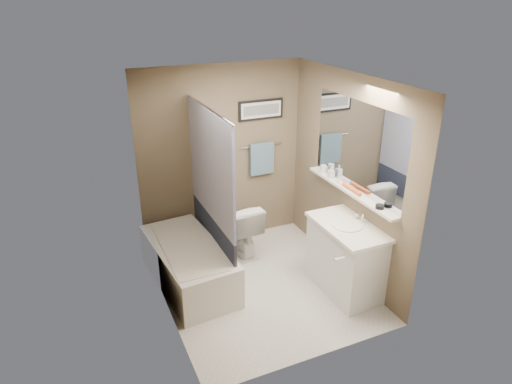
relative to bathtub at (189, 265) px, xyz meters
name	(u,v)px	position (x,y,z in m)	size (l,w,h in m)	color
ground	(261,286)	(0.75, -0.41, -0.25)	(2.50, 2.50, 0.00)	silver
ceiling	(262,82)	(0.75, -0.41, 2.13)	(2.20, 2.50, 0.04)	white
wall_back	(222,158)	(0.75, 0.82, 0.95)	(2.20, 0.04, 2.40)	brown
wall_front	(322,247)	(0.75, -1.64, 0.95)	(2.20, 0.04, 2.40)	brown
wall_left	(162,211)	(-0.33, -0.41, 0.95)	(0.04, 2.50, 2.40)	brown
wall_right	(346,178)	(1.83, -0.41, 0.95)	(0.04, 2.50, 2.40)	brown
tile_surround	(152,209)	(-0.34, 0.09, 0.75)	(0.02, 1.55, 2.00)	tan
curtain_rod	(208,108)	(0.35, 0.09, 1.80)	(0.02, 0.02, 1.55)	silver
curtain_upper	(211,166)	(0.35, 0.09, 1.15)	(0.03, 1.45, 1.28)	silver
curtain_lower	(213,230)	(0.35, 0.09, 0.33)	(0.03, 1.45, 0.36)	#252D45
mirror	(358,147)	(1.84, -0.56, 1.37)	(0.02, 1.60, 1.00)	silver
shelf	(350,191)	(1.79, -0.56, 0.85)	(0.12, 1.60, 0.03)	silver
towel_bar	(261,145)	(1.30, 0.81, 1.05)	(0.02, 0.02, 0.60)	silver
towel	(262,159)	(1.30, 0.79, 0.87)	(0.34, 0.05, 0.44)	#7CA4B4
art_frame	(261,110)	(1.30, 0.82, 1.53)	(0.62, 0.03, 0.26)	black
art_mat	(261,110)	(1.30, 0.81, 1.53)	(0.56, 0.00, 0.20)	white
art_image	(261,110)	(1.30, 0.81, 1.53)	(0.50, 0.00, 0.13)	#595959
door	(373,254)	(1.30, -1.65, 0.75)	(0.80, 0.02, 2.00)	silver
door_handle	(340,259)	(0.97, -1.60, 0.75)	(0.02, 0.02, 0.10)	silver
bathtub	(189,265)	(0.00, 0.00, 0.00)	(0.70, 1.50, 0.50)	silver
tub_rim	(187,246)	(0.00, 0.00, 0.25)	(0.56, 1.36, 0.02)	silver
toilet	(240,227)	(0.82, 0.41, 0.11)	(0.41, 0.71, 0.73)	white
vanity	(346,259)	(1.60, -0.85, 0.15)	(0.50, 0.90, 0.80)	silver
countertop	(348,227)	(1.59, -0.85, 0.57)	(0.54, 0.96, 0.04)	white
sink_basin	(347,225)	(1.58, -0.85, 0.60)	(0.34, 0.34, 0.01)	white
faucet_spout	(363,218)	(1.78, -0.85, 0.64)	(0.02, 0.02, 0.10)	white
faucet_knob	(357,216)	(1.78, -0.75, 0.62)	(0.05, 0.05, 0.05)	silver
candle_bowl_near	(380,207)	(1.79, -1.09, 0.89)	(0.09, 0.09, 0.04)	black
hair_brush_front	(355,191)	(1.79, -0.66, 0.89)	(0.04, 0.04, 0.22)	#CC4B1C
hair_brush_back	(349,187)	(1.79, -0.54, 0.89)	(0.04, 0.04, 0.22)	orange
pink_comb	(339,182)	(1.79, -0.33, 0.87)	(0.03, 0.16, 0.01)	pink
glass_jar	(323,169)	(1.79, 0.01, 0.92)	(0.08, 0.08, 0.10)	silver
soap_bottle	(331,172)	(1.79, -0.16, 0.94)	(0.06, 0.07, 0.14)	#999999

